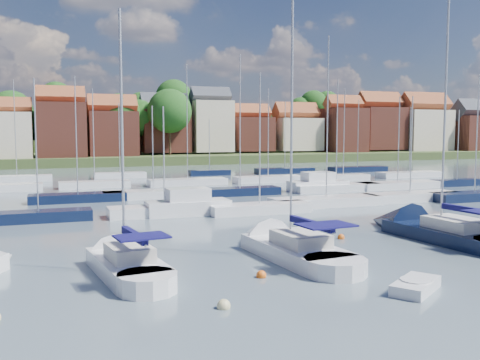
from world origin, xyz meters
name	(u,v)px	position (x,y,z in m)	size (l,w,h in m)	color
ground	(189,188)	(0.00, 40.00, 0.00)	(260.00, 260.00, 0.00)	#46555F
sailboat_left	(121,263)	(-13.00, 3.75, 0.36)	(3.98, 10.48, 13.95)	silver
sailboat_centre	(282,247)	(-3.78, 4.32, 0.35)	(4.16, 12.10, 16.12)	silver
sailboat_navy	(426,230)	(7.53, 5.76, 0.35)	(4.74, 13.79, 18.64)	black
tender	(416,286)	(-1.35, -4.45, 0.25)	(3.23, 2.81, 0.64)	silver
buoy_b	(224,308)	(-9.97, -3.67, 0.00)	(0.55, 0.55, 0.55)	beige
buoy_c	(261,277)	(-6.86, -0.03, 0.00)	(0.49, 0.49, 0.49)	#D85914
buoy_d	(426,283)	(-0.05, -3.53, 0.00)	(0.49, 0.49, 0.49)	beige
buoy_e	(341,239)	(1.54, 6.70, 0.00)	(0.46, 0.46, 0.46)	#D85914
buoy_g	(329,254)	(-1.39, 3.12, 0.00)	(0.51, 0.51, 0.51)	beige
marina_field	(216,188)	(1.91, 35.15, 0.43)	(79.62, 41.41, 15.93)	silver
far_shore_town	(114,139)	(2.23, 132.67, 4.61)	(212.46, 90.00, 22.27)	#3D4B25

